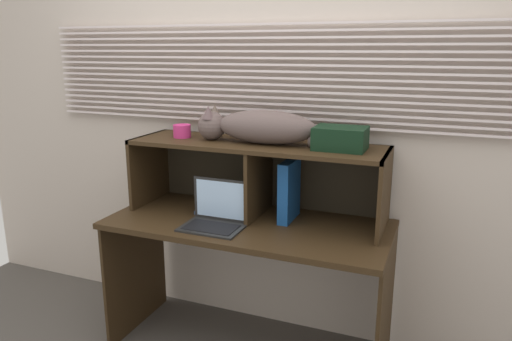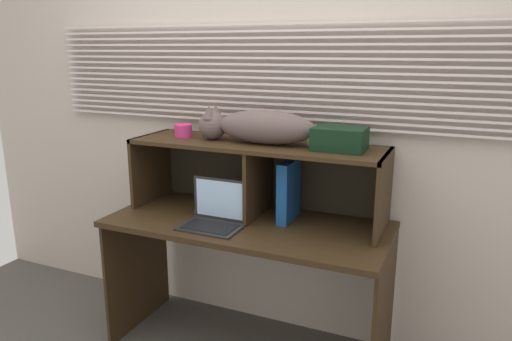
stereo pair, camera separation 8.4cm
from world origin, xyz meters
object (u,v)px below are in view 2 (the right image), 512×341
(binder_upright, at_px, (289,191))
(small_basket, at_px, (183,131))
(cat, at_px, (259,127))
(book_stack, at_px, (217,204))
(storage_box, at_px, (340,139))
(laptop, at_px, (215,216))

(binder_upright, distance_m, small_basket, 0.69)
(cat, height_order, small_basket, cat)
(book_stack, height_order, small_basket, small_basket)
(storage_box, bearing_deg, cat, 180.00)
(storage_box, bearing_deg, small_basket, 180.00)
(cat, height_order, laptop, cat)
(storage_box, bearing_deg, binder_upright, 180.00)
(book_stack, bearing_deg, storage_box, 0.03)
(binder_upright, height_order, storage_box, storage_box)
(laptop, height_order, book_stack, laptop)
(cat, bearing_deg, small_basket, -180.00)
(cat, xyz_separation_m, book_stack, (-0.26, -0.00, -0.45))
(laptop, bearing_deg, book_stack, 115.94)
(cat, bearing_deg, binder_upright, -0.00)
(cat, relative_size, binder_upright, 2.72)
(binder_upright, distance_m, storage_box, 0.39)
(cat, relative_size, small_basket, 8.94)
(cat, bearing_deg, storage_box, -0.00)
(binder_upright, relative_size, book_stack, 1.29)
(binder_upright, xyz_separation_m, storage_box, (0.26, 0.00, 0.30))
(book_stack, distance_m, storage_box, 0.81)
(cat, relative_size, storage_box, 3.46)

